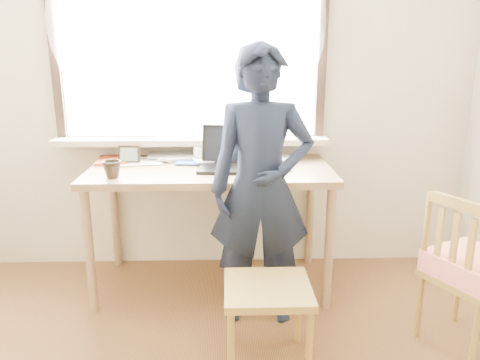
{
  "coord_description": "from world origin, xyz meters",
  "views": [
    {
      "loc": [
        0.04,
        -1.24,
        1.52
      ],
      "look_at": [
        0.11,
        0.95,
        0.91
      ],
      "focal_mm": 35.0,
      "sensor_mm": 36.0,
      "label": 1
    }
  ],
  "objects_px": {
    "mug_dark": "(112,170)",
    "side_chair": "(470,269)",
    "desk": "(211,180)",
    "work_chair": "(268,298)",
    "mug_white": "(203,154)",
    "laptop": "(230,158)",
    "person": "(261,188)"
  },
  "relations": [
    {
      "from": "desk",
      "to": "mug_white",
      "type": "xyz_separation_m",
      "value": [
        -0.05,
        0.16,
        0.13
      ]
    },
    {
      "from": "laptop",
      "to": "side_chair",
      "type": "height_order",
      "value": "laptop"
    },
    {
      "from": "desk",
      "to": "side_chair",
      "type": "distance_m",
      "value": 1.55
    },
    {
      "from": "laptop",
      "to": "work_chair",
      "type": "relative_size",
      "value": 0.94
    },
    {
      "from": "mug_white",
      "to": "work_chair",
      "type": "xyz_separation_m",
      "value": [
        0.35,
        -1.0,
        -0.5
      ]
    },
    {
      "from": "laptop",
      "to": "person",
      "type": "xyz_separation_m",
      "value": [
        0.17,
        -0.35,
        -0.09
      ]
    },
    {
      "from": "laptop",
      "to": "desk",
      "type": "bearing_deg",
      "value": 167.93
    },
    {
      "from": "laptop",
      "to": "work_chair",
      "type": "distance_m",
      "value": 0.97
    },
    {
      "from": "mug_white",
      "to": "mug_dark",
      "type": "distance_m",
      "value": 0.65
    },
    {
      "from": "desk",
      "to": "mug_white",
      "type": "distance_m",
      "value": 0.21
    },
    {
      "from": "side_chair",
      "to": "person",
      "type": "distance_m",
      "value": 1.16
    },
    {
      "from": "laptop",
      "to": "person",
      "type": "height_order",
      "value": "person"
    },
    {
      "from": "laptop",
      "to": "mug_white",
      "type": "bearing_deg",
      "value": 133.97
    },
    {
      "from": "desk",
      "to": "mug_white",
      "type": "bearing_deg",
      "value": 108.68
    },
    {
      "from": "mug_dark",
      "to": "person",
      "type": "xyz_separation_m",
      "value": [
        0.85,
        -0.13,
        -0.08
      ]
    },
    {
      "from": "work_chair",
      "to": "side_chair",
      "type": "distance_m",
      "value": 1.06
    },
    {
      "from": "mug_white",
      "to": "side_chair",
      "type": "distance_m",
      "value": 1.7
    },
    {
      "from": "side_chair",
      "to": "laptop",
      "type": "bearing_deg",
      "value": 150.6
    },
    {
      "from": "desk",
      "to": "work_chair",
      "type": "height_order",
      "value": "desk"
    },
    {
      "from": "person",
      "to": "desk",
      "type": "bearing_deg",
      "value": 128.53
    },
    {
      "from": "laptop",
      "to": "mug_white",
      "type": "distance_m",
      "value": 0.26
    },
    {
      "from": "work_chair",
      "to": "desk",
      "type": "bearing_deg",
      "value": 109.46
    },
    {
      "from": "mug_white",
      "to": "mug_dark",
      "type": "relative_size",
      "value": 1.19
    },
    {
      "from": "laptop",
      "to": "side_chair",
      "type": "bearing_deg",
      "value": -29.4
    },
    {
      "from": "person",
      "to": "laptop",
      "type": "bearing_deg",
      "value": 116.24
    },
    {
      "from": "side_chair",
      "to": "work_chair",
      "type": "bearing_deg",
      "value": -173.31
    },
    {
      "from": "mug_dark",
      "to": "side_chair",
      "type": "bearing_deg",
      "value": -13.81
    },
    {
      "from": "person",
      "to": "mug_white",
      "type": "bearing_deg",
      "value": 123.62
    },
    {
      "from": "side_chair",
      "to": "desk",
      "type": "bearing_deg",
      "value": 152.04
    },
    {
      "from": "mug_dark",
      "to": "work_chair",
      "type": "height_order",
      "value": "mug_dark"
    },
    {
      "from": "mug_white",
      "to": "mug_dark",
      "type": "bearing_deg",
      "value": -141.06
    },
    {
      "from": "mug_white",
      "to": "mug_dark",
      "type": "xyz_separation_m",
      "value": [
        -0.5,
        -0.41,
        -0.0
      ]
    }
  ]
}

